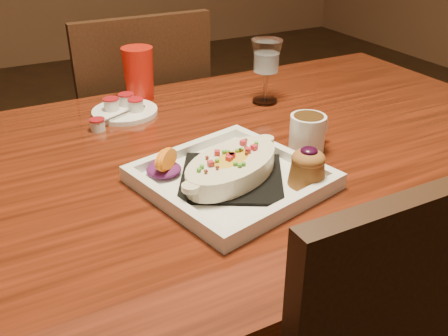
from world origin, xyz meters
name	(u,v)px	position (x,y,z in m)	size (l,w,h in m)	color
table	(229,190)	(0.00, 0.00, 0.65)	(1.50, 0.90, 0.75)	maroon
chair_far	(139,141)	(0.00, 0.63, 0.51)	(0.42, 0.42, 0.93)	black
plate	(238,172)	(-0.05, -0.13, 0.78)	(0.35, 0.35, 0.08)	white
coffee_mug	(308,131)	(0.14, -0.07, 0.79)	(0.10, 0.07, 0.08)	white
goblet	(266,60)	(0.21, 0.20, 0.86)	(0.08, 0.08, 0.16)	silver
saucer	(125,109)	(-0.13, 0.29, 0.76)	(0.16, 0.16, 0.11)	white
creamer_loose	(98,125)	(-0.22, 0.23, 0.76)	(0.04, 0.04, 0.03)	silver
red_tumbler	(139,74)	(-0.06, 0.38, 0.82)	(0.08, 0.08, 0.13)	red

